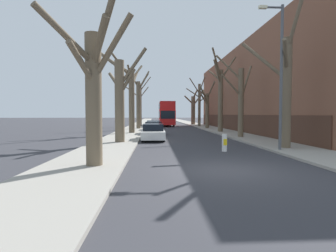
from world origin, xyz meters
TOP-DOWN VIEW (x-y plane):
  - ground_plane at (0.00, 0.00)m, footprint 300.00×300.00m
  - sidewalk_left at (-5.48, 50.00)m, footprint 3.29×120.00m
  - sidewalk_right at (5.48, 50.00)m, footprint 3.29×120.00m
  - building_facade_right at (12.11, 22.99)m, footprint 10.08×38.07m
  - street_tree_left_0 at (-4.96, 0.52)m, footprint 3.09×2.51m
  - street_tree_left_1 at (-5.13, 9.36)m, footprint 3.96×2.40m
  - street_tree_left_2 at (-5.13, 18.72)m, footprint 3.30×5.40m
  - street_tree_left_3 at (-4.83, 27.16)m, footprint 2.97×2.26m
  - street_tree_left_4 at (-5.03, 35.48)m, footprint 4.13×2.52m
  - street_tree_right_0 at (5.01, 5.51)m, footprint 2.60×3.26m
  - street_tree_right_1 at (4.84, 13.05)m, footprint 3.58×1.79m
  - street_tree_right_2 at (4.87, 20.10)m, footprint 3.24×3.28m
  - street_tree_right_3 at (4.82, 27.49)m, footprint 2.02×5.41m
  - street_tree_right_4 at (4.92, 34.39)m, footprint 4.30×2.58m
  - street_tree_right_5 at (4.90, 41.12)m, footprint 3.20×1.66m
  - double_decker_bus at (-0.48, 38.06)m, footprint 2.60×11.11m
  - parked_car_0 at (-2.76, 11.49)m, footprint 1.82×4.00m
  - parked_car_1 at (-2.76, 17.43)m, footprint 1.84×4.47m
  - parked_car_2 at (-2.76, 23.98)m, footprint 1.86×4.52m
  - lamp_post at (4.23, 4.66)m, footprint 1.40×0.20m
  - traffic_bollard at (1.27, 4.94)m, footprint 0.29×0.30m

SIDE VIEW (x-z plane):
  - ground_plane at x=0.00m, z-range 0.00..0.00m
  - sidewalk_left at x=-5.48m, z-range 0.00..0.12m
  - sidewalk_right at x=5.48m, z-range 0.00..0.12m
  - traffic_bollard at x=1.27m, z-range 0.00..0.99m
  - parked_car_2 at x=-2.76m, z-range -0.02..1.26m
  - parked_car_0 at x=-2.76m, z-range -0.03..1.28m
  - parked_car_1 at x=-2.76m, z-range -0.03..1.28m
  - double_decker_bus at x=-0.48m, z-range 0.29..4.52m
  - street_tree_left_0 at x=-4.96m, z-range 0.05..6.06m
  - street_tree_right_5 at x=4.90m, z-range -0.34..6.50m
  - street_tree_right_3 at x=4.82m, z-range -0.11..6.35m
  - street_tree_left_1 at x=-5.13m, z-range -0.13..6.85m
  - street_tree_right_1 at x=4.84m, z-range -0.28..7.04m
  - street_tree_right_0 at x=5.01m, z-range -0.84..8.25m
  - street_tree_left_3 at x=-4.83m, z-range -0.35..8.00m
  - street_tree_left_4 at x=-5.03m, z-range -0.26..8.22m
  - street_tree_right_4 at x=4.92m, z-range -0.04..8.19m
  - street_tree_left_2 at x=-5.13m, z-range 0.09..8.14m
  - street_tree_right_2 at x=4.87m, z-range -0.37..8.87m
  - lamp_post at x=4.23m, z-range 0.46..8.52m
  - building_facade_right at x=12.11m, z-range -0.01..10.10m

